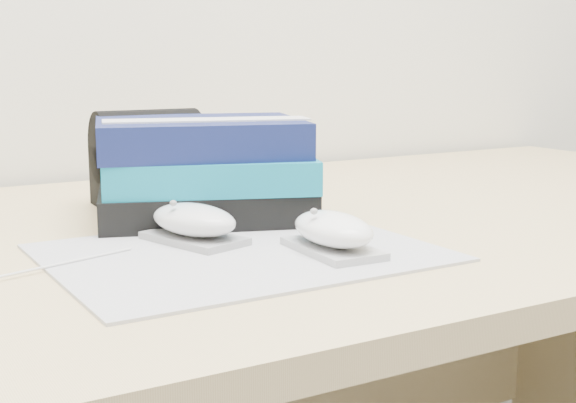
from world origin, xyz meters
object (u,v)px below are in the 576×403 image
mouse_front (333,232)px  pouch (148,159)px  book_stack (204,170)px  desk (286,376)px  mouse_rear (194,223)px

mouse_front → pouch: bearing=99.7°
book_stack → desk: bearing=11.0°
mouse_front → desk: bearing=69.9°
book_stack → pouch: bearing=101.5°
mouse_front → book_stack: 0.23m
pouch → mouse_front: bearing=-80.3°
mouse_front → mouse_rear: bearing=132.5°
mouse_rear → pouch: bearing=80.4°
mouse_front → book_stack: size_ratio=0.38×
mouse_rear → mouse_front: size_ratio=1.09×
desk → pouch: bearing=147.6°
mouse_rear → mouse_front: (0.10, -0.11, 0.00)m
mouse_rear → pouch: size_ratio=0.90×
desk → mouse_rear: 0.35m
desk → mouse_front: bearing=-110.1°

